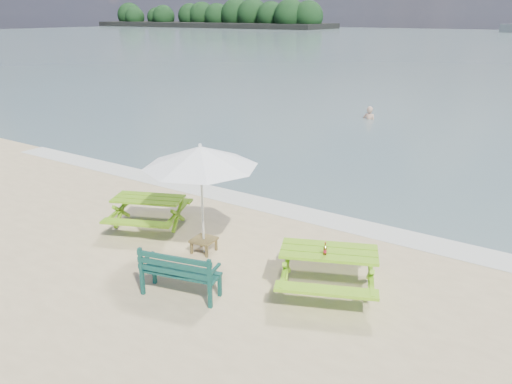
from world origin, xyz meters
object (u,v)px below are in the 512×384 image
Objects in this scene: picnic_table_left at (149,213)px; patio_umbrella at (200,157)px; side_table at (204,245)px; swimmer at (369,124)px; picnic_table_right at (328,271)px; park_bench at (181,281)px; beer_bottle at (325,251)px.

picnic_table_left is 0.88× the size of patio_umbrella.
swimmer is at bearing 98.55° from side_table.
park_bench is (-2.14, -1.58, -0.12)m from picnic_table_right.
patio_umbrella reaches higher than picnic_table_right.
side_table is at bearing -179.67° from picnic_table_right.
side_table is (1.87, -0.28, -0.21)m from picnic_table_left.
patio_umbrella reaches higher than side_table.
side_table is 3.00m from beer_bottle.
patio_umbrella is at bearing -8.53° from picnic_table_left.
picnic_table_right reaches higher than picnic_table_left.
swimmer is at bearing 91.72° from picnic_table_left.
beer_bottle is at bearing -3.65° from side_table.
beer_bottle is (0.01, -0.20, 0.51)m from picnic_table_right.
picnic_table_left is 1.51× the size of park_bench.
picnic_table_right is 2.66m from park_bench.
picnic_table_left is 3.20m from park_bench.
swimmer is (-2.32, 15.44, -0.42)m from side_table.
beer_bottle is at bearing -5.58° from picnic_table_left.
picnic_table_right is at bearing -3.17° from picnic_table_left.
picnic_table_right is at bearing 0.33° from side_table.
patio_umbrella is at bearing 115.53° from park_bench.
park_bench is at bearing -64.47° from patio_umbrella.
picnic_table_right is 2.89m from side_table.
picnic_table_right is at bearing -71.35° from swimmer.
picnic_table_left is at bearing -88.28° from swimmer.
side_table is 0.30× the size of swimmer.
picnic_table_right reaches higher than side_table.
swimmer is (-5.22, 15.62, -1.16)m from beer_bottle.
park_bench is at bearing -147.28° from beer_bottle.
side_table is 1.95m from patio_umbrella.
picnic_table_left is at bearing 144.77° from park_bench.
picnic_table_right reaches higher than swimmer.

